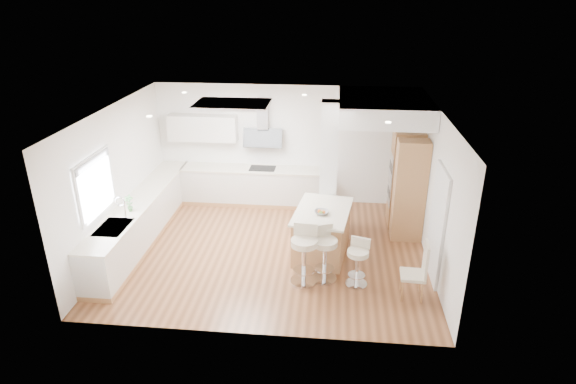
# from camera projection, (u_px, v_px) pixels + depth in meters

# --- Properties ---
(ground) EXTENTS (6.00, 6.00, 0.00)m
(ground) POSITION_uv_depth(u_px,v_px,m) (272.00, 250.00, 9.52)
(ground) COLOR brown
(ground) RESTS_ON ground
(ceiling) EXTENTS (6.00, 5.00, 0.02)m
(ceiling) POSITION_uv_depth(u_px,v_px,m) (272.00, 250.00, 9.52)
(ceiling) COLOR white
(ceiling) RESTS_ON ground
(wall_back) EXTENTS (6.00, 0.04, 2.80)m
(wall_back) POSITION_uv_depth(u_px,v_px,m) (285.00, 145.00, 11.26)
(wall_back) COLOR white
(wall_back) RESTS_ON ground
(wall_left) EXTENTS (0.04, 5.00, 2.80)m
(wall_left) POSITION_uv_depth(u_px,v_px,m) (117.00, 179.00, 9.25)
(wall_left) COLOR white
(wall_left) RESTS_ON ground
(wall_right) EXTENTS (0.04, 5.00, 2.80)m
(wall_right) POSITION_uv_depth(u_px,v_px,m) (435.00, 191.00, 8.70)
(wall_right) COLOR white
(wall_right) RESTS_ON ground
(skylight) EXTENTS (4.10, 2.10, 0.06)m
(skylight) POSITION_uv_depth(u_px,v_px,m) (233.00, 104.00, 9.05)
(skylight) COLOR white
(skylight) RESTS_ON ground
(window_left) EXTENTS (0.06, 1.28, 1.07)m
(window_left) POSITION_uv_depth(u_px,v_px,m) (95.00, 183.00, 8.30)
(window_left) COLOR white
(window_left) RESTS_ON ground
(doorway_right) EXTENTS (0.05, 1.00, 2.10)m
(doorway_right) POSITION_uv_depth(u_px,v_px,m) (437.00, 226.00, 8.31)
(doorway_right) COLOR #433C34
(doorway_right) RESTS_ON ground
(counter_left) EXTENTS (0.63, 4.50, 1.35)m
(counter_left) POSITION_uv_depth(u_px,v_px,m) (142.00, 219.00, 9.80)
(counter_left) COLOR tan
(counter_left) RESTS_ON ground
(counter_back) EXTENTS (3.62, 0.63, 2.50)m
(counter_back) POSITION_uv_depth(u_px,v_px,m) (246.00, 176.00, 11.37)
(counter_back) COLOR tan
(counter_back) RESTS_ON ground
(pillar) EXTENTS (0.35, 0.35, 2.80)m
(pillar) POSITION_uv_depth(u_px,v_px,m) (329.00, 169.00, 9.75)
(pillar) COLOR white
(pillar) RESTS_ON ground
(soffit) EXTENTS (1.78, 2.20, 0.40)m
(soffit) POSITION_uv_depth(u_px,v_px,m) (384.00, 107.00, 9.59)
(soffit) COLOR white
(soffit) RESTS_ON ground
(oven_column) EXTENTS (0.63, 1.21, 2.10)m
(oven_column) POSITION_uv_depth(u_px,v_px,m) (407.00, 183.00, 9.99)
(oven_column) COLOR tan
(oven_column) RESTS_ON ground
(peninsula) EXTENTS (1.20, 1.63, 0.99)m
(peninsula) POSITION_uv_depth(u_px,v_px,m) (322.00, 232.00, 9.27)
(peninsula) COLOR tan
(peninsula) RESTS_ON ground
(bar_stool_a) EXTENTS (0.52, 0.52, 1.08)m
(bar_stool_a) POSITION_uv_depth(u_px,v_px,m) (304.00, 251.00, 8.29)
(bar_stool_a) COLOR silver
(bar_stool_a) RESTS_ON ground
(bar_stool_b) EXTENTS (0.60, 0.60, 1.01)m
(bar_stool_b) POSITION_uv_depth(u_px,v_px,m) (324.00, 251.00, 8.39)
(bar_stool_b) COLOR silver
(bar_stool_b) RESTS_ON ground
(bar_stool_c) EXTENTS (0.48, 0.48, 0.86)m
(bar_stool_c) POSITION_uv_depth(u_px,v_px,m) (358.00, 260.00, 8.26)
(bar_stool_c) COLOR silver
(bar_stool_c) RESTS_ON ground
(dining_chair) EXTENTS (0.42, 0.42, 1.03)m
(dining_chair) POSITION_uv_depth(u_px,v_px,m) (419.00, 269.00, 7.89)
(dining_chair) COLOR beige
(dining_chair) RESTS_ON ground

